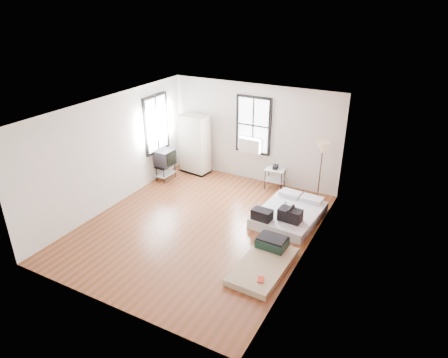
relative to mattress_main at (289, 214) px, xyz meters
The scene contains 8 objects.
ground 2.16m from the mattress_main, 143.92° to the right, with size 6.00×6.00×0.00m, color #5D3318.
room_shell 2.37m from the mattress_main, 149.03° to the right, with size 5.02×6.02×2.80m.
mattress_main is the anchor object (origin of this frame).
mattress_bare 1.92m from the mattress_main, 84.29° to the right, with size 0.94×1.71×0.36m.
wardrobe 3.83m from the mattress_main, 158.46° to the left, with size 0.95×0.62×1.77m.
side_table 1.75m from the mattress_main, 122.77° to the left, with size 0.56×0.47×0.69m.
floor_lamp 1.86m from the mattress_main, 77.01° to the left, with size 0.34×0.34×1.60m.
tv_stand 4.02m from the mattress_main, behind, with size 0.47×0.65×0.91m.
Camera 1 is at (4.29, -6.84, 4.99)m, focal length 32.00 mm.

